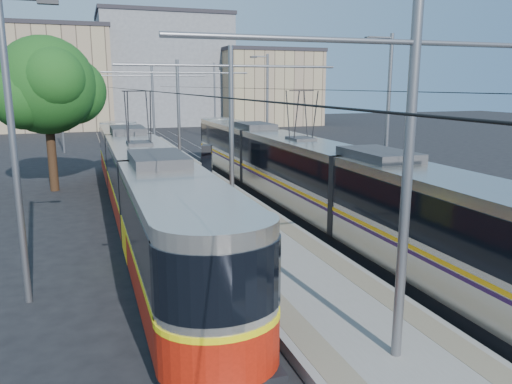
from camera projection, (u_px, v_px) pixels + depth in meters
name	position (u px, v px, depth m)	size (l,w,h in m)	color
ground	(312.00, 293.00, 14.06)	(160.00, 160.00, 0.00)	black
platform	(190.00, 181.00, 29.74)	(4.00, 50.00, 0.30)	gray
tactile_strip_left	(165.00, 180.00, 29.24)	(0.70, 50.00, 0.01)	gray
tactile_strip_right	(213.00, 177.00, 30.17)	(0.70, 50.00, 0.01)	gray
rails	(190.00, 183.00, 29.77)	(8.71, 70.00, 0.03)	gray
track_arrow	(215.00, 374.00, 10.14)	(1.20, 5.00, 0.01)	silver
tram_left	(141.00, 181.00, 21.37)	(2.43, 27.73, 5.50)	black
tram_right	(300.00, 171.00, 23.14)	(2.43, 32.25, 5.50)	black
catenary	(198.00, 109.00, 26.19)	(9.20, 70.00, 7.00)	slate
street_lamps	(176.00, 109.00, 32.59)	(15.18, 38.22, 8.00)	slate
shelter	(207.00, 162.00, 28.66)	(0.83, 1.07, 2.08)	black
tree	(53.00, 87.00, 26.83)	(5.72, 5.29, 8.31)	#382314
building_left	(46.00, 78.00, 64.93)	(16.32, 12.24, 13.22)	gray
building_centre	(164.00, 70.00, 73.46)	(18.36, 14.28, 15.71)	gray
building_right	(267.00, 87.00, 72.89)	(14.28, 10.20, 10.80)	gray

